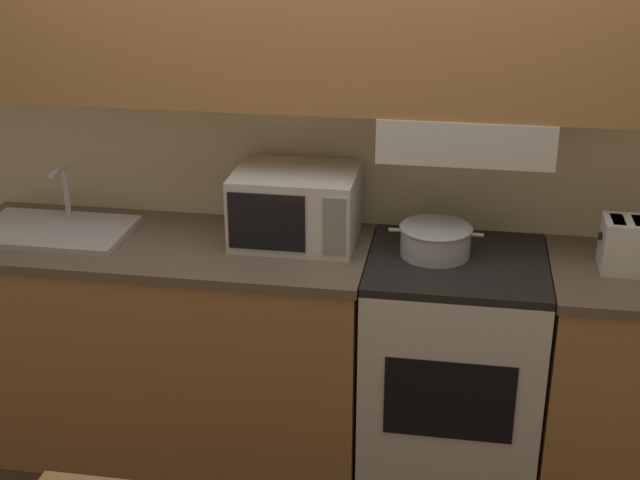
# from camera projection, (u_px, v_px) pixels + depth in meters

# --- Properties ---
(ground_plane) EXTENTS (16.00, 16.00, 0.00)m
(ground_plane) POSITION_uv_depth(u_px,v_px,m) (330.00, 412.00, 3.98)
(ground_plane) COLOR #3D2D23
(wall_back) EXTENTS (5.23, 0.38, 2.55)m
(wall_back) POSITION_uv_depth(u_px,v_px,m) (332.00, 84.00, 3.34)
(wall_back) COLOR beige
(wall_back) RESTS_ON ground_plane
(lower_counter_main) EXTENTS (1.61, 0.64, 0.92)m
(lower_counter_main) POSITION_uv_depth(u_px,v_px,m) (168.00, 345.00, 3.61)
(lower_counter_main) COLOR #B27A47
(lower_counter_main) RESTS_ON ground_plane
(lower_counter_right_stub) EXTENTS (0.57, 0.64, 0.92)m
(lower_counter_right_stub) POSITION_uv_depth(u_px,v_px,m) (616.00, 382.00, 3.35)
(lower_counter_right_stub) COLOR #B27A47
(lower_counter_right_stub) RESTS_ON ground_plane
(stove_range) EXTENTS (0.66, 0.62, 0.92)m
(stove_range) POSITION_uv_depth(u_px,v_px,m) (451.00, 368.00, 3.44)
(stove_range) COLOR silver
(stove_range) RESTS_ON ground_plane
(cooking_pot) EXTENTS (0.35, 0.27, 0.11)m
(cooking_pot) POSITION_uv_depth(u_px,v_px,m) (435.00, 239.00, 3.29)
(cooking_pot) COLOR #B7BABF
(cooking_pot) RESTS_ON stove_range
(microwave) EXTENTS (0.46, 0.38, 0.28)m
(microwave) POSITION_uv_depth(u_px,v_px,m) (296.00, 206.00, 3.39)
(microwave) COLOR silver
(microwave) RESTS_ON lower_counter_main
(sink_basin) EXTENTS (0.59, 0.38, 0.24)m
(sink_basin) POSITION_uv_depth(u_px,v_px,m) (54.00, 230.00, 3.50)
(sink_basin) COLOR #B7BABF
(sink_basin) RESTS_ON lower_counter_main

